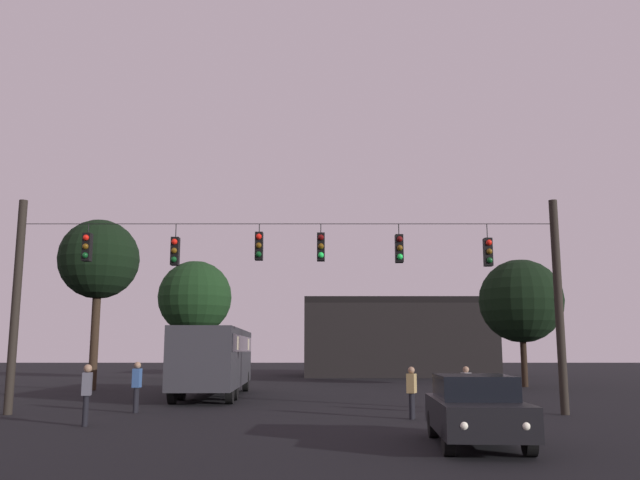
# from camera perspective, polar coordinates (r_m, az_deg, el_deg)

# --- Properties ---
(ground_plane) EXTENTS (168.00, 168.00, 0.00)m
(ground_plane) POSITION_cam_1_polar(r_m,az_deg,el_deg) (31.43, -1.98, -13.20)
(ground_plane) COLOR black
(ground_plane) RESTS_ON ground
(overhead_signal_span) EXTENTS (18.38, 0.44, 7.13)m
(overhead_signal_span) POSITION_cam_1_polar(r_m,az_deg,el_deg) (22.30, -2.73, -3.80)
(overhead_signal_span) COLOR black
(overhead_signal_span) RESTS_ON ground
(city_bus) EXTENTS (2.89, 11.08, 3.00)m
(city_bus) POSITION_cam_1_polar(r_m,az_deg,el_deg) (31.05, -8.91, -9.70)
(city_bus) COLOR #2D2D33
(city_bus) RESTS_ON ground
(car_near_right) EXTENTS (2.06, 4.42, 1.52)m
(car_near_right) POSITION_cam_1_polar(r_m,az_deg,el_deg) (15.48, 13.23, -13.89)
(car_near_right) COLOR black
(car_near_right) RESTS_ON ground
(pedestrian_crossing_left) EXTENTS (0.25, 0.37, 1.68)m
(pedestrian_crossing_left) POSITION_cam_1_polar(r_m,az_deg,el_deg) (23.68, -15.37, -11.80)
(pedestrian_crossing_left) COLOR black
(pedestrian_crossing_left) RESTS_ON ground
(pedestrian_crossing_center) EXTENTS (0.31, 0.40, 1.68)m
(pedestrian_crossing_center) POSITION_cam_1_polar(r_m,az_deg,el_deg) (19.99, -19.31, -12.11)
(pedestrian_crossing_center) COLOR black
(pedestrian_crossing_center) RESTS_ON ground
(pedestrian_crossing_right) EXTENTS (0.32, 0.41, 1.54)m
(pedestrian_crossing_right) POSITION_cam_1_polar(r_m,az_deg,el_deg) (22.98, 12.51, -12.22)
(pedestrian_crossing_right) COLOR black
(pedestrian_crossing_right) RESTS_ON ground
(pedestrian_near_bus) EXTENTS (0.36, 0.42, 1.57)m
(pedestrian_near_bus) POSITION_cam_1_polar(r_m,az_deg,el_deg) (21.01, 7.92, -12.59)
(pedestrian_near_bus) COLOR black
(pedestrian_near_bus) RESTS_ON ground
(corner_building) EXTENTS (14.97, 10.73, 6.17)m
(corner_building) POSITION_cam_1_polar(r_m,az_deg,el_deg) (56.63, 6.51, -8.35)
(corner_building) COLOR black
(corner_building) RESTS_ON ground
(tree_left_silhouette) EXTENTS (4.28, 4.28, 9.07)m
(tree_left_silhouette) POSITION_cam_1_polar(r_m,az_deg,el_deg) (37.81, -18.37, -1.65)
(tree_left_silhouette) COLOR #2D2116
(tree_left_silhouette) RESTS_ON ground
(tree_behind_building) EXTENTS (4.84, 4.84, 7.34)m
(tree_behind_building) POSITION_cam_1_polar(r_m,az_deg,el_deg) (40.64, 16.91, -5.02)
(tree_behind_building) COLOR black
(tree_behind_building) RESTS_ON ground
(tree_right_far) EXTENTS (5.27, 5.27, 8.48)m
(tree_right_far) POSITION_cam_1_polar(r_m,az_deg,el_deg) (48.94, -10.60, -4.87)
(tree_right_far) COLOR #2D2116
(tree_right_far) RESTS_ON ground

